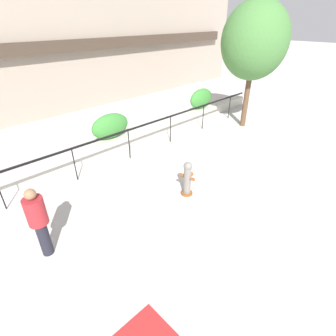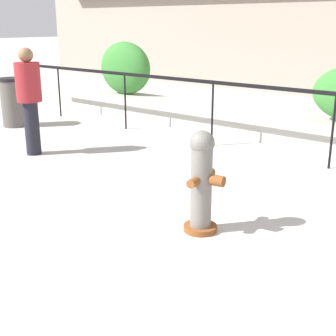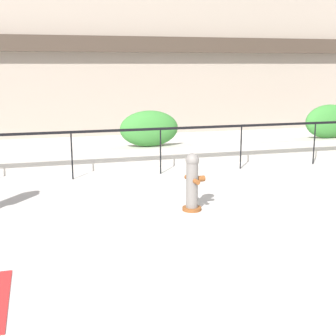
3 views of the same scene
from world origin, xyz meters
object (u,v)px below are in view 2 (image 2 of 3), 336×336
at_px(pedestrian, 29,95).
at_px(trash_bin, 14,102).
at_px(hedge_bush_0, 125,68).
at_px(fire_hydrant, 202,181).

bearing_deg(pedestrian, trash_bin, 153.88).
height_order(hedge_bush_0, trash_bin, hedge_bush_0).
distance_m(hedge_bush_0, trash_bin, 2.63).
bearing_deg(fire_hydrant, trash_bin, 164.08).
xyz_separation_m(hedge_bush_0, pedestrian, (1.27, -3.46, -0.11)).
xyz_separation_m(hedge_bush_0, fire_hydrant, (5.18, -4.13, -0.54)).
bearing_deg(trash_bin, hedge_bush_0, 68.61).
distance_m(hedge_bush_0, fire_hydrant, 6.65).
height_order(pedestrian, trash_bin, pedestrian).
xyz_separation_m(hedge_bush_0, trash_bin, (-0.93, -2.38, -0.59)).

